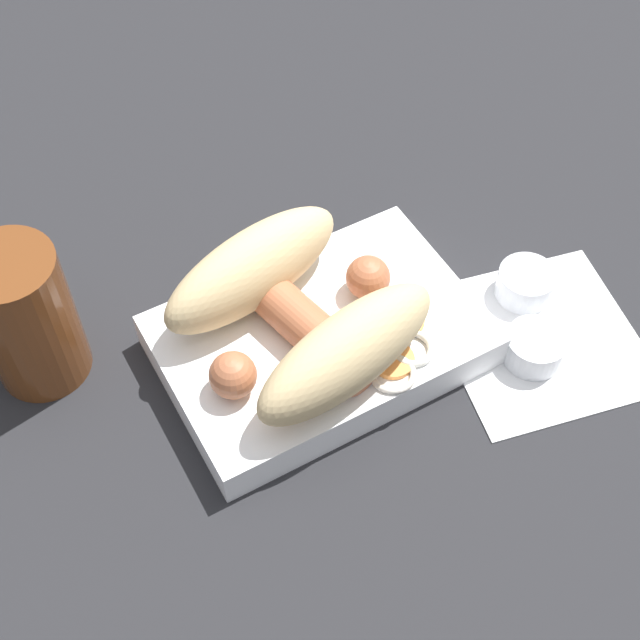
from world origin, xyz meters
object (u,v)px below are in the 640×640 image
condiment_cup_near (534,349)px  condiment_cup_far (525,285)px  food_tray (320,341)px  drink_glass (26,318)px  bread_roll (298,309)px  sausage (303,324)px

condiment_cup_near → condiment_cup_far: (-0.03, -0.05, 0.00)m
food_tray → drink_glass: 0.21m
bread_roll → sausage: bread_roll is taller
food_tray → drink_glass: drink_glass is taller
bread_roll → sausage: (-0.00, 0.00, -0.01)m
sausage → condiment_cup_far: 0.19m
bread_roll → sausage: size_ratio=1.16×
bread_roll → sausage: bearing=110.4°
sausage → food_tray: bearing=-172.3°
condiment_cup_far → bread_roll: bearing=-9.9°
bread_roll → condiment_cup_near: 0.18m
bread_roll → condiment_cup_near: bearing=150.9°
food_tray → condiment_cup_near: bearing=148.7°
food_tray → sausage: (0.02, 0.00, 0.03)m
sausage → condiment_cup_far: size_ratio=3.51×
condiment_cup_near → drink_glass: size_ratio=0.39×
condiment_cup_near → condiment_cup_far: bearing=-121.3°
condiment_cup_near → drink_glass: bearing=-28.5°
sausage → drink_glass: bearing=-28.9°
food_tray → sausage: 0.04m
food_tray → bread_roll: size_ratio=1.26×
food_tray → condiment_cup_near: 0.16m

